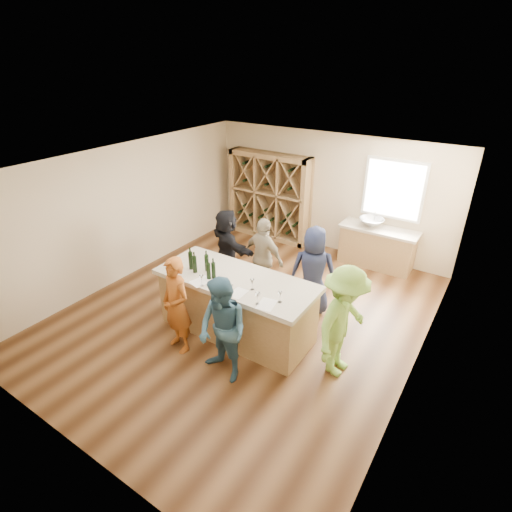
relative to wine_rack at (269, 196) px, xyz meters
The scene contains 34 objects.
floor 3.78m from the wine_rack, 65.36° to the right, with size 6.00×7.00×0.10m, color #55341B.
ceiling 4.00m from the wine_rack, 65.36° to the right, with size 6.00×7.00×0.10m, color white.
wall_back 1.56m from the wine_rack, 10.57° to the left, with size 6.00×0.10×2.80m, color beige.
wall_front 6.99m from the wine_rack, 77.60° to the right, with size 6.00×0.10×2.80m, color beige.
wall_left 3.63m from the wine_rack, 115.36° to the right, with size 0.10×7.00×2.80m, color beige.
wall_right 5.61m from the wine_rack, 35.70° to the right, with size 0.10×7.00×2.80m, color beige.
window_frame 3.08m from the wine_rack, ahead, with size 1.30×0.06×1.30m, color white.
window_pane 3.07m from the wine_rack, ahead, with size 1.18×0.01×1.18m, color white.
wine_rack is the anchor object (origin of this frame).
back_counter_base 2.98m from the wine_rack, ahead, with size 1.60×0.58×0.86m, color olive.
back_counter_top 2.91m from the wine_rack, ahead, with size 1.70×0.62×0.06m, color #BFB29D.
sink 2.70m from the wine_rack, ahead, with size 0.54×0.54×0.19m, color silver.
faucet 2.70m from the wine_rack, ahead, with size 0.02×0.02×0.30m, color silver.
tasting_counter_base 4.19m from the wine_rack, 66.15° to the right, with size 2.60×1.00×1.00m, color olive.
tasting_counter_top 4.15m from the wine_rack, 66.15° to the right, with size 2.72×1.12×0.08m, color #BFB29D.
wine_bottle_a 4.05m from the wine_rack, 77.72° to the right, with size 0.08×0.08×0.31m, color black.
wine_bottle_b 4.14m from the wine_rack, 76.05° to the right, with size 0.07×0.07×0.30m, color black.
wine_bottle_c 4.02m from the wine_rack, 73.71° to the right, with size 0.07×0.07×0.29m, color black.
wine_bottle_d 4.27m from the wine_rack, 71.90° to the right, with size 0.07×0.07×0.28m, color black.
wine_bottle_e 4.22m from the wine_rack, 70.95° to the right, with size 0.07×0.07×0.28m, color black.
wine_glass_a 4.50m from the wine_rack, 72.28° to the right, with size 0.07×0.07×0.19m, color white.
wine_glass_b 4.68m from the wine_rack, 65.65° to the right, with size 0.07×0.07×0.18m, color white.
wine_glass_c 4.87m from the wine_rack, 60.56° to the right, with size 0.07×0.07×0.20m, color white.
wine_glass_d 4.48m from the wine_rack, 61.94° to the right, with size 0.07×0.07×0.19m, color white.
wine_glass_e 4.81m from the wine_rack, 56.68° to the right, with size 0.07×0.07×0.18m, color white.
tasting_menu_a 4.39m from the wine_rack, 73.07° to the right, with size 0.25×0.33×0.00m, color white.
tasting_menu_b 4.60m from the wine_rack, 64.49° to the right, with size 0.22×0.30×0.00m, color white.
tasting_menu_c 4.87m from the wine_rack, 58.98° to the right, with size 0.24×0.33×0.00m, color white.
person_near_left 4.80m from the wine_rack, 76.26° to the right, with size 0.60×0.44×1.65m, color #994C19.
person_near_right 5.24m from the wine_rack, 65.80° to the right, with size 0.81×0.44×1.66m, color #335972.
person_server 5.15m from the wine_rack, 46.48° to the right, with size 1.16×0.54×1.79m, color #8CC64C.
person_far_mid 2.87m from the wine_rack, 60.69° to the right, with size 0.95×0.49×1.62m, color gray.
person_far_right 3.52m from the wine_rack, 45.41° to the right, with size 0.83×0.54×1.69m, color #191E38.
person_far_left 2.50m from the wine_rack, 79.07° to the right, with size 1.48×0.53×1.59m, color black.
Camera 1 is at (3.55, -5.08, 4.38)m, focal length 28.00 mm.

